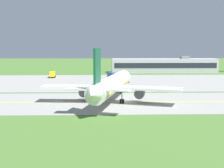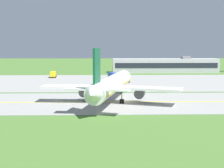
% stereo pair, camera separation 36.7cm
% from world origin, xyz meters
% --- Properties ---
extents(ground_plane, '(500.00, 500.00, 0.00)m').
position_xyz_m(ground_plane, '(0.00, 0.00, 0.00)').
color(ground_plane, '#47702D').
extents(taxiway_strip, '(240.00, 28.00, 0.10)m').
position_xyz_m(taxiway_strip, '(0.00, 0.00, 0.05)').
color(taxiway_strip, gray).
rests_on(taxiway_strip, ground).
extents(apron_pad, '(140.00, 52.00, 0.10)m').
position_xyz_m(apron_pad, '(10.00, 42.00, 0.05)').
color(apron_pad, gray).
rests_on(apron_pad, ground).
extents(taxiway_centreline, '(220.00, 0.60, 0.01)m').
position_xyz_m(taxiway_centreline, '(0.00, 0.00, 0.11)').
color(taxiway_centreline, yellow).
rests_on(taxiway_centreline, taxiway_strip).
extents(airplane_lead, '(32.12, 39.34, 12.70)m').
position_xyz_m(airplane_lead, '(-3.48, 0.07, 4.13)').
color(airplane_lead, white).
rests_on(airplane_lead, ground).
extents(service_truck_baggage, '(4.01, 6.72, 2.59)m').
position_xyz_m(service_truck_baggage, '(1.64, 36.18, 1.18)').
color(service_truck_baggage, red).
rests_on(service_truck_baggage, ground).
extents(service_truck_fuel, '(2.74, 6.15, 2.60)m').
position_xyz_m(service_truck_fuel, '(-25.96, 57.82, 1.53)').
color(service_truck_fuel, yellow).
rests_on(service_truck_fuel, ground).
extents(service_truck_catering, '(4.29, 6.32, 2.60)m').
position_xyz_m(service_truck_catering, '(-1.65, 50.75, 1.53)').
color(service_truck_catering, '#264CA5').
rests_on(service_truck_catering, ground).
extents(terminal_building, '(50.58, 8.37, 7.89)m').
position_xyz_m(terminal_building, '(24.33, 81.52, 3.37)').
color(terminal_building, '#B2B2B7').
rests_on(terminal_building, ground).
extents(traffic_cone_near_edge, '(0.44, 0.44, 0.60)m').
position_xyz_m(traffic_cone_near_edge, '(3.53, 11.16, 0.30)').
color(traffic_cone_near_edge, orange).
rests_on(traffic_cone_near_edge, ground).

